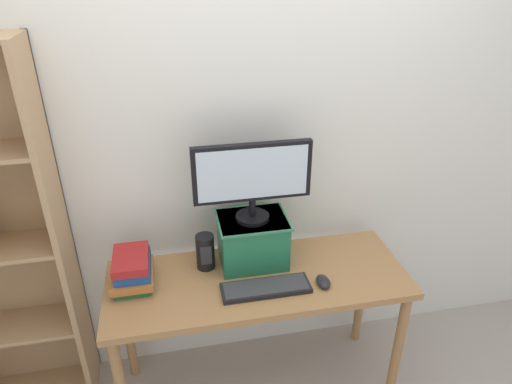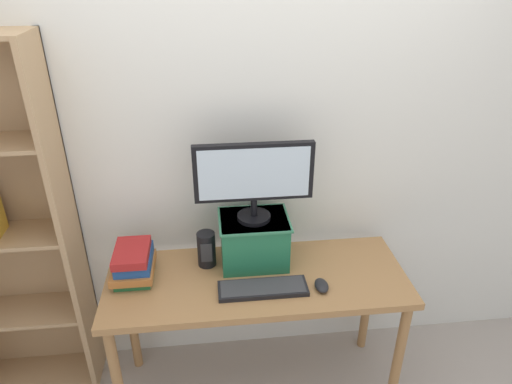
# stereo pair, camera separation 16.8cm
# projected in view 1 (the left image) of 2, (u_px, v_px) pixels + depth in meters

# --- Properties ---
(back_wall) EXTENTS (7.00, 0.08, 2.60)m
(back_wall) POSITION_uv_depth(u_px,v_px,m) (243.00, 148.00, 2.34)
(back_wall) COLOR silver
(back_wall) RESTS_ON ground_plane
(desk) EXTENTS (1.48, 0.56, 0.78)m
(desk) POSITION_uv_depth(u_px,v_px,m) (258.00, 292.00, 2.29)
(desk) COLOR #9E7042
(desk) RESTS_ON ground_plane
(riser_box) EXTENTS (0.35, 0.27, 0.25)m
(riser_box) POSITION_uv_depth(u_px,v_px,m) (253.00, 239.00, 2.30)
(riser_box) COLOR #1E6642
(riser_box) RESTS_ON desk
(computer_monitor) EXTENTS (0.57, 0.16, 0.40)m
(computer_monitor) POSITION_uv_depth(u_px,v_px,m) (253.00, 176.00, 2.14)
(computer_monitor) COLOR black
(computer_monitor) RESTS_ON riser_box
(keyboard) EXTENTS (0.42, 0.14, 0.02)m
(keyboard) POSITION_uv_depth(u_px,v_px,m) (266.00, 288.00, 2.15)
(keyboard) COLOR black
(keyboard) RESTS_ON desk
(computer_mouse) EXTENTS (0.06, 0.10, 0.04)m
(computer_mouse) POSITION_uv_depth(u_px,v_px,m) (323.00, 282.00, 2.18)
(computer_mouse) COLOR black
(computer_mouse) RESTS_ON desk
(book_stack) EXTENTS (0.20, 0.26, 0.17)m
(book_stack) POSITION_uv_depth(u_px,v_px,m) (132.00, 270.00, 2.16)
(book_stack) COLOR #236B38
(book_stack) RESTS_ON desk
(desk_speaker) EXTENTS (0.09, 0.10, 0.18)m
(desk_speaker) POSITION_uv_depth(u_px,v_px,m) (205.00, 252.00, 2.27)
(desk_speaker) COLOR black
(desk_speaker) RESTS_ON desk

